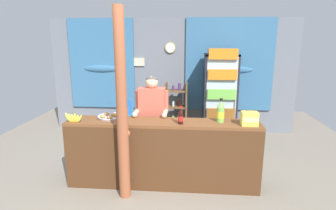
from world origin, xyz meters
TOP-DOWN VIEW (x-y plane):
  - ground_plane at (0.00, 1.16)m, footprint 7.56×7.56m
  - back_wall_curtained at (0.00, 2.95)m, footprint 5.48×0.22m
  - stall_counter at (0.05, 0.33)m, footprint 2.70×0.44m
  - timber_post at (-0.43, 0.06)m, footprint 0.17×0.15m
  - drink_fridge at (1.03, 2.39)m, footprint 0.67×0.66m
  - bottle_shelf_rack at (0.12, 2.57)m, footprint 0.48×0.28m
  - plastic_lawn_chair at (-1.01, 2.19)m, footprint 0.60×0.60m
  - shopkeeper at (-0.16, 0.86)m, footprint 0.51×0.42m
  - soda_bottle_lime_soda at (0.85, 0.47)m, footprint 0.10×0.10m
  - soda_bottle_cola at (0.30, 0.32)m, footprint 0.07×0.07m
  - snack_box_instant_noodle at (1.21, 0.34)m, footprint 0.21×0.14m
  - pastry_tray at (-0.72, 0.55)m, footprint 0.39×0.39m
  - banana_bunch at (-1.17, 0.28)m, footprint 0.27×0.06m

SIDE VIEW (x-z plane):
  - ground_plane at x=0.00m, z-range 0.00..0.00m
  - plastic_lawn_chair at x=-1.01m, z-range 0.06..0.92m
  - stall_counter at x=0.05m, z-range 0.09..1.05m
  - bottle_shelf_rack at x=0.12m, z-range 0.02..1.20m
  - shopkeeper at x=-0.16m, z-range 0.20..1.74m
  - pastry_tray at x=-0.72m, z-range 0.94..1.02m
  - banana_bunch at x=-1.17m, z-range 0.94..1.10m
  - drink_fridge at x=1.03m, z-range 0.09..1.99m
  - snack_box_instant_noodle at x=1.21m, z-range 0.96..1.14m
  - soda_bottle_cola at x=0.30m, z-range 0.94..1.19m
  - soda_bottle_lime_soda at x=0.85m, z-range 0.93..1.27m
  - timber_post at x=-0.43m, z-range -0.05..2.41m
  - back_wall_curtained at x=0.00m, z-range 0.04..2.58m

